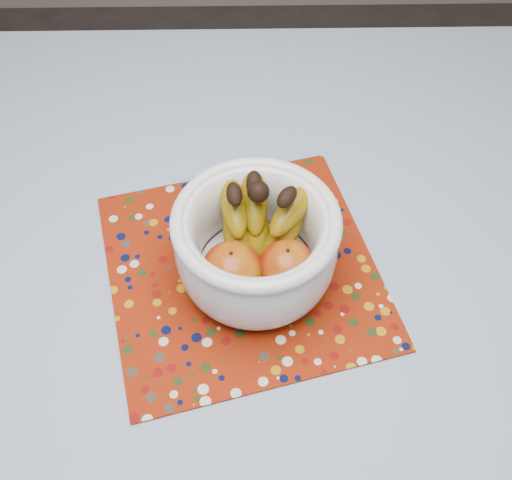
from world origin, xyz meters
The scene contains 4 objects.
table centered at (0.00, 0.00, 0.67)m, with size 1.20×1.20×0.75m.
tablecloth centered at (0.00, 0.00, 0.76)m, with size 1.32×1.32×0.01m, color slate.
placemat centered at (0.03, 0.03, 0.76)m, with size 0.40×0.40×0.00m, color maroon.
fruit_bowl centered at (0.05, 0.02, 0.84)m, with size 0.24×0.23×0.17m.
Camera 1 is at (0.04, -0.49, 1.51)m, focal length 42.00 mm.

